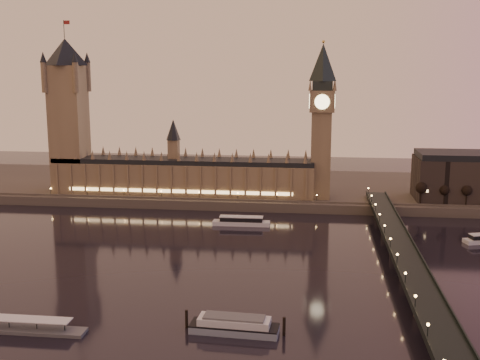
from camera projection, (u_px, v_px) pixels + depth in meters
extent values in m
plane|color=black|center=(210.00, 260.00, 295.13)|extent=(700.00, 700.00, 0.00)
cube|color=#423D35|center=(287.00, 188.00, 451.87)|extent=(560.00, 130.00, 6.00)
cube|color=brown|center=(183.00, 179.00, 414.71)|extent=(180.00, 26.00, 22.00)
cube|color=black|center=(183.00, 161.00, 412.36)|extent=(180.00, 22.00, 3.20)
cube|color=#FFCC7F|center=(179.00, 191.00, 402.67)|extent=(153.00, 0.25, 2.20)
cube|color=brown|center=(69.00, 130.00, 418.11)|extent=(22.00, 22.00, 88.00)
cone|color=black|center=(65.00, 52.00, 408.20)|extent=(31.68, 31.68, 18.00)
cylinder|color=black|center=(64.00, 29.00, 405.40)|extent=(0.44, 0.44, 12.00)
cube|color=maroon|center=(67.00, 22.00, 404.30)|extent=(4.00, 0.15, 2.50)
cube|color=brown|center=(321.00, 155.00, 400.11)|extent=(13.00, 13.00, 58.00)
cube|color=brown|center=(322.00, 101.00, 393.38)|extent=(16.00, 16.00, 14.00)
cylinder|color=#FFEAA5|center=(322.00, 102.00, 385.41)|extent=(9.60, 0.35, 9.60)
cylinder|color=#FFEAA5|center=(309.00, 101.00, 394.36)|extent=(0.35, 9.60, 9.60)
cube|color=black|center=(322.00, 86.00, 391.51)|extent=(13.00, 13.00, 6.00)
cone|color=black|center=(323.00, 62.00, 388.71)|extent=(17.68, 17.68, 24.00)
sphere|color=gold|center=(324.00, 42.00, 386.28)|extent=(2.00, 2.00, 2.00)
cube|color=black|center=(403.00, 251.00, 282.63)|extent=(13.00, 260.00, 2.00)
cube|color=black|center=(389.00, 248.00, 283.11)|extent=(0.60, 260.00, 1.00)
cube|color=black|center=(417.00, 249.00, 281.60)|extent=(0.60, 260.00, 1.00)
cylinder|color=black|center=(418.00, 197.00, 385.50)|extent=(0.70, 0.70, 9.52)
sphere|color=black|center=(418.00, 190.00, 384.57)|extent=(6.34, 6.34, 6.34)
cylinder|color=black|center=(443.00, 198.00, 383.61)|extent=(0.70, 0.70, 9.52)
sphere|color=black|center=(444.00, 190.00, 382.68)|extent=(6.34, 6.34, 6.34)
cylinder|color=black|center=(469.00, 199.00, 381.73)|extent=(0.70, 0.70, 9.52)
sphere|color=black|center=(469.00, 191.00, 380.80)|extent=(6.34, 6.34, 6.34)
cube|color=silver|center=(241.00, 223.00, 359.11)|extent=(34.20, 7.92, 2.50)
cube|color=black|center=(241.00, 219.00, 358.64)|extent=(25.32, 6.45, 2.50)
cube|color=silver|center=(241.00, 217.00, 358.37)|extent=(26.00, 6.76, 0.45)
cube|color=gray|center=(234.00, 329.00, 214.32)|extent=(32.07, 10.74, 2.57)
cube|color=black|center=(234.00, 325.00, 214.04)|extent=(32.07, 10.74, 0.49)
cube|color=silver|center=(234.00, 321.00, 213.75)|extent=(26.10, 9.40, 2.57)
cube|color=#595B5E|center=(234.00, 317.00, 213.44)|extent=(22.10, 8.18, 0.69)
cylinder|color=black|center=(187.00, 319.00, 218.05)|extent=(1.09, 1.09, 6.72)
cylinder|color=black|center=(284.00, 326.00, 211.76)|extent=(1.09, 1.09, 6.72)
cube|color=#595B5E|center=(26.00, 330.00, 215.46)|extent=(43.94, 7.32, 1.26)
cube|color=silver|center=(22.00, 319.00, 214.81)|extent=(35.57, 6.28, 0.31)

